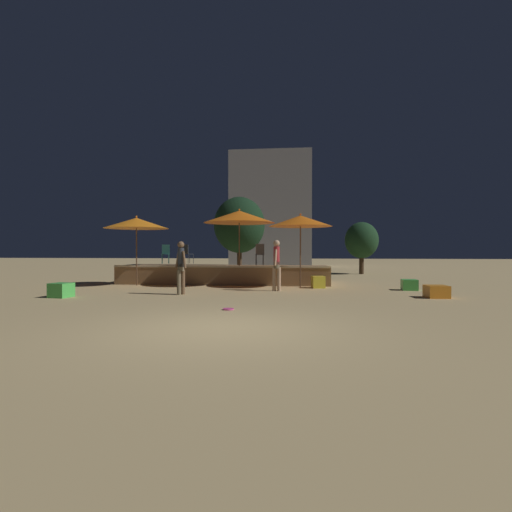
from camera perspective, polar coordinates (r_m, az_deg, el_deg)
name	(u,v)px	position (r m, az deg, el deg)	size (l,w,h in m)	color
ground_plane	(222,328)	(7.64, -4.83, -10.24)	(120.00, 120.00, 0.00)	tan
wooden_deck	(226,274)	(17.99, -4.29, -2.62)	(9.09, 3.04, 0.82)	olive
patio_umbrella_0	(239,217)	(16.51, -2.41, 5.61)	(2.94, 2.94, 3.17)	brown
patio_umbrella_1	(300,221)	(15.95, 6.36, 4.99)	(2.51, 2.51, 2.92)	brown
patio_umbrella_2	(136,223)	(17.24, -16.71, 4.51)	(2.62, 2.62, 2.88)	brown
cube_seat_0	(437,292)	(13.49, 24.38, -4.65)	(0.66, 0.66, 0.38)	orange
cube_seat_1	(61,290)	(13.80, -26.07, -4.41)	(0.65, 0.65, 0.44)	#4CC651
cube_seat_2	(409,285)	(15.62, 21.07, -3.87)	(0.57, 0.57, 0.39)	#4CC651
cube_seat_3	(318,282)	(15.61, 8.86, -3.70)	(0.54, 0.54, 0.46)	yellow
person_0	(181,265)	(13.34, -10.67, -1.34)	(0.49, 0.37, 1.75)	#72664C
person_1	(277,263)	(14.30, 2.95, -0.96)	(0.31, 0.57, 1.83)	tan
bistro_chair_0	(260,252)	(16.81, 0.55, 0.53)	(0.41, 0.42, 0.90)	#47474C
bistro_chair_1	(187,252)	(19.11, -9.78, 0.56)	(0.48, 0.48, 0.90)	#2D3338
bistro_chair_2	(166,252)	(19.31, -12.78, 0.55)	(0.42, 0.42, 0.90)	#1E4C47
frisbee_disc	(228,309)	(9.90, -3.99, -7.57)	(0.27, 0.27, 0.03)	#E54C99
background_tree_0	(362,240)	(25.08, 14.85, 2.16)	(2.01, 2.01, 3.16)	#3D2B1C
background_tree_1	(239,225)	(23.59, -2.39, 4.44)	(3.00, 3.00, 4.60)	#3D2B1C
distant_building	(272,211)	(36.13, 2.24, 6.49)	(7.07, 4.57, 10.01)	gray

